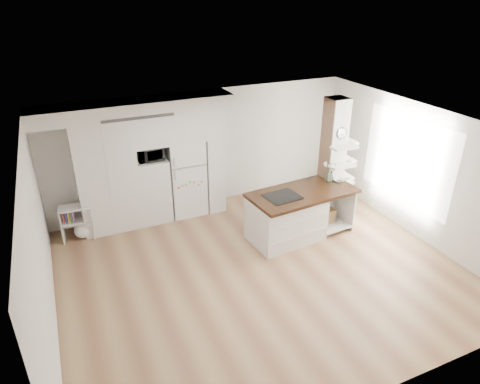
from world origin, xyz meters
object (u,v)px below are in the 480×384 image
(refrigerator, at_px, (186,177))
(kitchen_island, at_px, (291,215))
(bookshelf, at_px, (79,224))
(floor_plant_a, at_px, (350,199))

(refrigerator, height_order, kitchen_island, refrigerator)
(refrigerator, bearing_deg, bookshelf, -175.51)
(bookshelf, distance_m, floor_plant_a, 6.01)
(refrigerator, relative_size, floor_plant_a, 3.87)
(refrigerator, xyz_separation_m, kitchen_island, (1.60, -1.92, -0.36))
(refrigerator, distance_m, bookshelf, 2.44)
(kitchen_island, bearing_deg, refrigerator, 124.52)
(kitchen_island, xyz_separation_m, floor_plant_a, (1.92, 0.57, -0.29))
(bookshelf, bearing_deg, refrigerator, 9.79)
(refrigerator, relative_size, bookshelf, 2.38)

